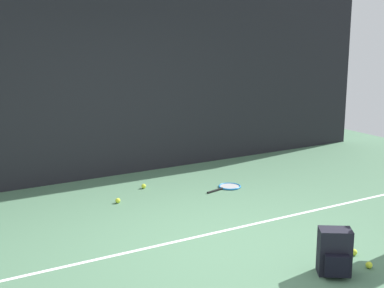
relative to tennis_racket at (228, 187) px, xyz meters
The scene contains 9 objects.
ground_plane 1.99m from the tennis_racket, 129.68° to the right, with size 12.00×12.00×0.00m, color #4C7556.
back_fence 2.41m from the tennis_racket, 130.85° to the left, with size 10.00×0.10×2.89m, color black.
court_line 1.87m from the tennis_racket, 132.90° to the right, with size 9.00×0.05×0.00m, color white.
tennis_racket is the anchor object (origin of this frame).
backpack 2.90m from the tennis_racket, 104.11° to the right, with size 0.37×0.38×0.44m.
tennis_ball_near_player 1.21m from the tennis_racket, 151.38° to the left, with size 0.07×0.07×0.07m, color #CCE033.
tennis_ball_by_fence 2.61m from the tennis_racket, 94.82° to the right, with size 0.07×0.07×0.07m, color #CCE033.
tennis_ball_mid_court 1.65m from the tennis_racket, behind, with size 0.07×0.07×0.07m, color #CCE033.
tennis_ball_far_left 2.90m from the tennis_racket, 96.38° to the right, with size 0.07×0.07×0.07m, color #CCE033.
Camera 1 is at (-3.02, -4.73, 2.32)m, focal length 51.52 mm.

